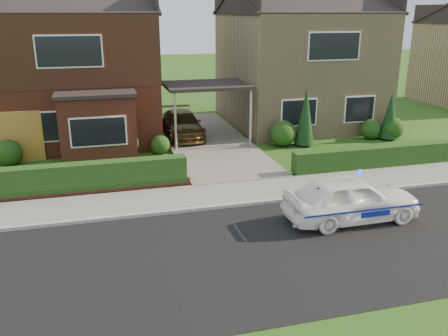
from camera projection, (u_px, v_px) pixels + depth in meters
name	position (u px, v px, depth m)	size (l,w,h in m)	color
ground	(301.00, 247.00, 12.47)	(120.00, 120.00, 0.00)	#284D14
road	(301.00, 247.00, 12.47)	(60.00, 6.00, 0.02)	black
kerb	(263.00, 202.00, 15.25)	(60.00, 0.16, 0.12)	#9E9993
sidewalk	(252.00, 191.00, 16.22)	(60.00, 2.00, 0.10)	slate
driveway	(207.00, 141.00, 22.54)	(3.80, 12.00, 0.12)	#666059
house_left	(74.00, 58.00, 22.60)	(7.50, 9.53, 7.25)	brown
house_right	(298.00, 55.00, 25.59)	(7.50, 8.06, 7.25)	tan
carport_link	(206.00, 86.00, 21.68)	(3.80, 3.00, 2.77)	black
garage_door	(15.00, 137.00, 19.25)	(2.20, 0.10, 2.10)	olive
dwarf_wall	(76.00, 191.00, 15.85)	(7.70, 0.25, 0.36)	brown
hedge_left	(77.00, 195.00, 16.04)	(7.50, 0.55, 0.90)	#113611
hedge_right	(381.00, 168.00, 18.81)	(7.50, 0.55, 0.80)	#113611
shrub_left_far	(8.00, 153.00, 18.92)	(1.08, 1.08, 1.08)	#113611
shrub_left_mid	(123.00, 143.00, 19.81)	(1.32, 1.32, 1.32)	#113611
shrub_left_near	(160.00, 144.00, 20.55)	(0.84, 0.84, 0.84)	#113611
shrub_right_near	(283.00, 133.00, 21.69)	(1.20, 1.20, 1.20)	#113611
shrub_right_mid	(370.00, 129.00, 22.95)	(0.96, 0.96, 0.96)	#113611
shrub_right_far	(392.00, 128.00, 22.91)	(1.08, 1.08, 1.08)	#113611
conifer_a	(305.00, 118.00, 21.54)	(0.90, 0.90, 2.60)	black
conifer_b	(390.00, 117.00, 22.68)	(0.90, 0.90, 2.20)	black
police_car	(351.00, 199.00, 13.87)	(3.68, 4.01, 1.53)	white
driveway_car	(182.00, 124.00, 22.95)	(1.69, 4.16, 1.21)	brown
potted_plant_a	(86.00, 155.00, 19.22)	(0.38, 0.26, 0.72)	gray
potted_plant_c	(124.00, 174.00, 16.81)	(0.47, 0.47, 0.83)	gray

